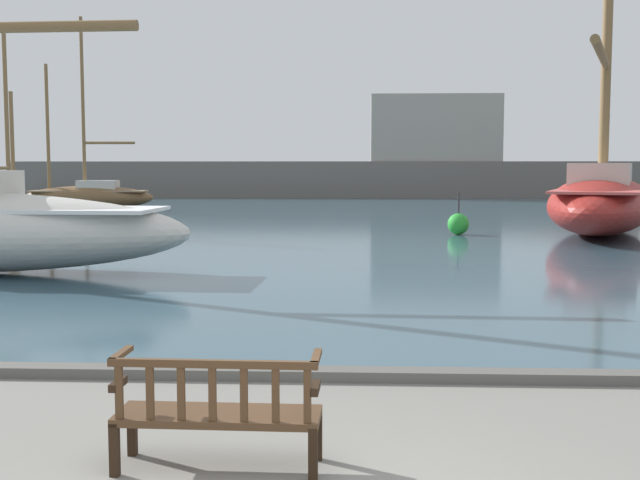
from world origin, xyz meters
The scene contains 8 objects.
harbor_water centered at (0.00, 44.00, 0.04)m, with size 100.00×80.00×0.08m, color #385666.
quay_edge_kerb centered at (0.00, 3.85, 0.06)m, with size 40.00×0.30×0.12m, color #5B5954.
park_bench centered at (-0.76, 1.14, 0.47)m, with size 1.61×0.56×0.92m.
sailboat_centre_channel centered at (-14.12, 37.45, 0.90)m, with size 7.05×1.91×10.15m.
sailboat_far_port centered at (8.70, 23.06, 1.32)m, with size 7.18×14.07×16.61m.
sailboat_outer_port centered at (-12.22, 23.32, 0.68)m, with size 2.90×6.08×7.11m.
channel_buoy centered at (3.71, 22.19, 0.45)m, with size 0.73×0.73×1.43m.
far_breakwater centered at (1.48, 54.13, 2.21)m, with size 50.73×2.40×7.58m.
Camera 1 is at (0.33, -4.91, 2.37)m, focal length 45.00 mm.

